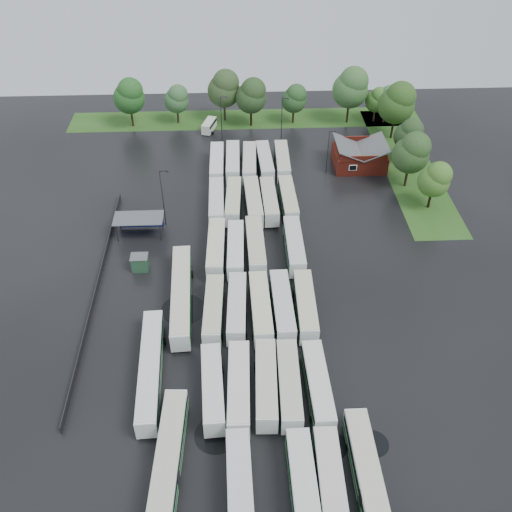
{
  "coord_description": "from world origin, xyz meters",
  "views": [
    {
      "loc": [
        -1.04,
        -56.49,
        58.73
      ],
      "look_at": [
        2.0,
        12.0,
        2.5
      ],
      "focal_mm": 40.0,
      "sensor_mm": 36.0,
      "label": 1
    }
  ],
  "objects_px": {
    "brick_building": "(359,158)",
    "minibus": "(209,125)",
    "artic_bus_east": "(370,492)",
    "artic_bus_west_a": "(167,469)"
  },
  "relations": [
    {
      "from": "artic_bus_east",
      "to": "brick_building",
      "type": "bearing_deg",
      "value": 80.18
    },
    {
      "from": "artic_bus_east",
      "to": "minibus",
      "type": "height_order",
      "value": "artic_bus_east"
    },
    {
      "from": "brick_building",
      "to": "artic_bus_east",
      "type": "bearing_deg",
      "value": -99.59
    },
    {
      "from": "brick_building",
      "to": "minibus",
      "type": "bearing_deg",
      "value": 151.16
    },
    {
      "from": "artic_bus_west_a",
      "to": "brick_building",
      "type": "bearing_deg",
      "value": 66.29
    },
    {
      "from": "artic_bus_west_a",
      "to": "minibus",
      "type": "height_order",
      "value": "artic_bus_west_a"
    },
    {
      "from": "brick_building",
      "to": "artic_bus_east",
      "type": "distance_m",
      "value": 70.43
    },
    {
      "from": "artic_bus_west_a",
      "to": "minibus",
      "type": "bearing_deg",
      "value": 90.99
    },
    {
      "from": "artic_bus_west_a",
      "to": "minibus",
      "type": "relative_size",
      "value": 3.38
    },
    {
      "from": "brick_building",
      "to": "minibus",
      "type": "relative_size",
      "value": 1.79
    }
  ]
}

